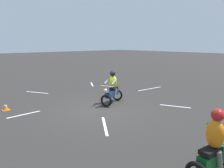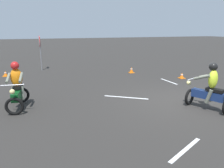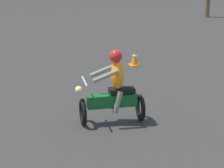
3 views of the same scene
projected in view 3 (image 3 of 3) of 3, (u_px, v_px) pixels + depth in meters
name	position (u px, v px, depth m)	size (l,w,h in m)	color
motorcycle_rider_background	(114.00, 91.00, 9.53)	(1.55, 0.83, 1.66)	black
traffic_cone_far_right	(134.00, 58.00, 14.27)	(0.32, 0.32, 0.48)	orange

